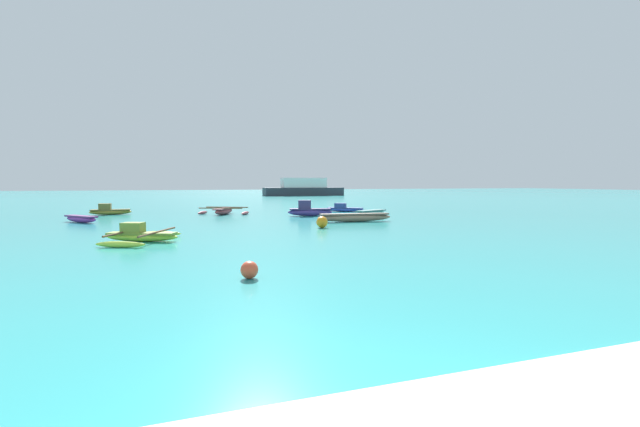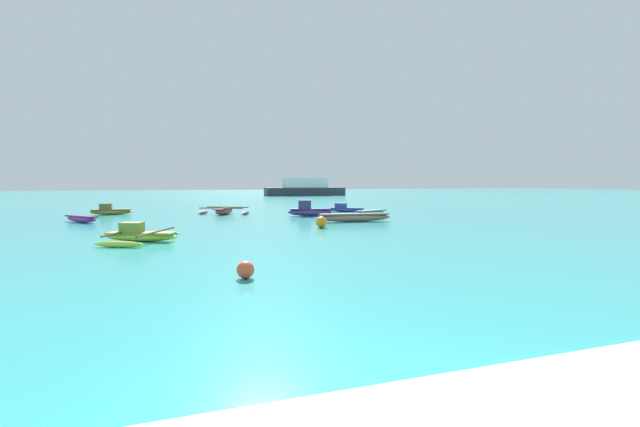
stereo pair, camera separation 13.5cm
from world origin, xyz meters
The scene contains 11 objects.
moored_boat_0 centered at (10.03, 25.64, 0.21)m, with size 2.60×2.13×0.61m.
moored_boat_1 centered at (6.47, 22.68, 0.35)m, with size 2.82×1.27×0.98m.
moored_boat_2 centered at (7.59, 18.21, 0.24)m, with size 4.08×0.99×0.44m.
moored_boat_3 centered at (-2.63, 13.70, 0.22)m, with size 2.73×3.52×0.67m.
moored_boat_4 centered at (10.10, 21.39, 0.21)m, with size 2.48×1.58×0.37m.
moored_boat_5 centered at (-6.08, 22.42, 0.20)m, with size 1.97×2.18×0.36m.
moored_boat_6 centered at (1.60, 25.77, 0.22)m, with size 3.42×2.70×0.47m.
moored_boat_7 centered at (-5.42, 27.82, 0.26)m, with size 2.53×0.62×0.73m.
mooring_buoy_0 centered at (0.02, 6.55, 0.19)m, with size 0.39×0.39×0.39m.
mooring_buoy_1 centered at (4.94, 15.86, 0.26)m, with size 0.53×0.53×0.53m.
distant_ferry centered at (17.97, 61.99, 1.13)m, with size 12.62×2.78×2.78m.
Camera 2 is at (-1.38, -2.64, 2.09)m, focal length 24.00 mm.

